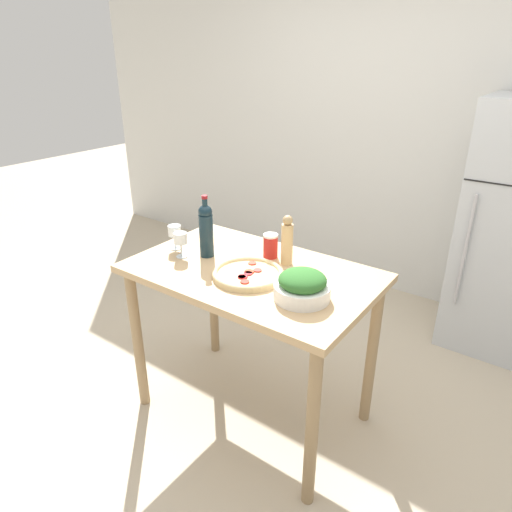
# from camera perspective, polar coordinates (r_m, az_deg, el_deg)

# --- Properties ---
(ground_plane) EXTENTS (14.00, 14.00, 0.00)m
(ground_plane) POSITION_cam_1_polar(r_m,az_deg,el_deg) (2.74, -0.48, -18.60)
(ground_plane) COLOR #BCAD93
(wall_back) EXTENTS (6.40, 0.06, 2.60)m
(wall_back) POSITION_cam_1_polar(r_m,az_deg,el_deg) (3.74, 17.45, 14.64)
(wall_back) COLOR silver
(wall_back) RESTS_ON ground_plane
(prep_counter) EXTENTS (1.20, 0.75, 0.88)m
(prep_counter) POSITION_cam_1_polar(r_m,az_deg,el_deg) (2.29, -0.55, -4.57)
(prep_counter) COLOR tan
(prep_counter) RESTS_ON ground_plane
(wine_bottle) EXTENTS (0.07, 0.07, 0.33)m
(wine_bottle) POSITION_cam_1_polar(r_m,az_deg,el_deg) (2.34, -6.27, 3.37)
(wine_bottle) COLOR #142833
(wine_bottle) RESTS_ON prep_counter
(wine_glass_near) EXTENTS (0.07, 0.07, 0.13)m
(wine_glass_near) POSITION_cam_1_polar(r_m,az_deg,el_deg) (2.36, -9.42, 2.05)
(wine_glass_near) COLOR silver
(wine_glass_near) RESTS_ON prep_counter
(wine_glass_far) EXTENTS (0.07, 0.07, 0.13)m
(wine_glass_far) POSITION_cam_1_polar(r_m,az_deg,el_deg) (2.46, -10.14, 2.99)
(wine_glass_far) COLOR silver
(wine_glass_far) RESTS_ON prep_counter
(pepper_mill) EXTENTS (0.06, 0.06, 0.26)m
(pepper_mill) POSITION_cam_1_polar(r_m,az_deg,el_deg) (2.25, 3.90, 1.88)
(pepper_mill) COLOR tan
(pepper_mill) RESTS_ON prep_counter
(salad_bowl) EXTENTS (0.24, 0.24, 0.13)m
(salad_bowl) POSITION_cam_1_polar(r_m,az_deg,el_deg) (1.96, 5.80, -3.76)
(salad_bowl) COLOR white
(salad_bowl) RESTS_ON prep_counter
(homemade_pizza) EXTENTS (0.34, 0.34, 0.03)m
(homemade_pizza) POSITION_cam_1_polar(r_m,az_deg,el_deg) (2.16, -1.02, -2.23)
(homemade_pizza) COLOR #DBC189
(homemade_pizza) RESTS_ON prep_counter
(salt_canister) EXTENTS (0.08, 0.08, 0.13)m
(salt_canister) POSITION_cam_1_polar(r_m,az_deg,el_deg) (2.34, 1.83, 1.29)
(salt_canister) COLOR #B2231E
(salt_canister) RESTS_ON prep_counter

